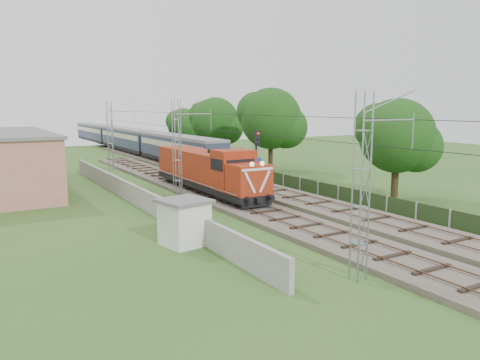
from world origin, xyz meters
TOP-DOWN VIEW (x-y plane):
  - ground at (0.00, 0.00)m, footprint 140.00×140.00m
  - track_main at (0.00, 7.00)m, footprint 4.20×70.00m
  - track_side at (5.00, 20.00)m, footprint 4.20×80.00m
  - catenary at (-2.95, 12.00)m, footprint 3.31×70.00m
  - boundary_wall at (-6.50, 12.00)m, footprint 0.25×40.00m
  - fence at (8.00, 3.00)m, footprint 0.12×32.00m
  - locomotive at (0.00, 12.69)m, footprint 2.79×15.91m
  - coach_rake at (5.00, 52.41)m, footprint 2.87×63.96m
  - signal_post at (2.81, 9.47)m, footprint 0.60×0.48m
  - relay_hut at (-7.40, 0.47)m, footprint 2.84×2.84m
  - tree_a at (12.38, 3.71)m, footprint 6.21×5.92m
  - tree_b at (13.07, 22.67)m, footprint 7.35×7.00m
  - tree_c at (11.71, 34.06)m, footprint 6.66×6.35m
  - tree_d at (12.63, 46.69)m, footprint 5.52×5.25m

SIDE VIEW (x-z plane):
  - ground at x=0.00m, z-range 0.00..0.00m
  - track_main at x=0.00m, z-range -0.04..0.41m
  - track_side at x=5.00m, z-range -0.04..0.41m
  - fence at x=8.00m, z-range 0.00..1.20m
  - boundary_wall at x=-6.50m, z-range 0.00..1.50m
  - relay_hut at x=-7.40m, z-range 0.01..2.51m
  - locomotive at x=0.00m, z-range 0.09..4.14m
  - coach_rake at x=5.00m, z-range 0.75..4.06m
  - signal_post at x=2.81m, z-range 1.04..6.58m
  - catenary at x=-2.95m, z-range 0.05..8.05m
  - tree_d at x=12.63m, z-range 0.88..8.03m
  - tree_a at x=12.38m, z-range 0.99..9.05m
  - tree_c at x=11.71m, z-range 1.07..9.71m
  - tree_b at x=13.07m, z-range 1.18..10.71m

